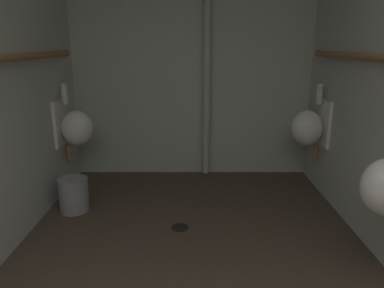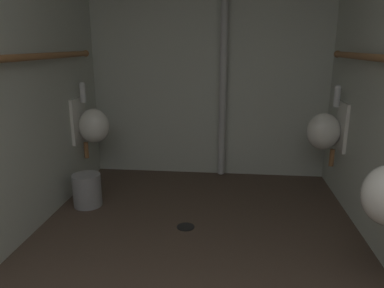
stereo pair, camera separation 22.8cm
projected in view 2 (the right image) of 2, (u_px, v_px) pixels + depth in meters
floor at (188, 287)px, 2.24m from camera, size 2.63×4.06×0.08m
wall_back at (209, 58)px, 3.81m from camera, size 2.63×0.06×2.53m
urinal_left_mid at (92, 125)px, 3.55m from camera, size 0.32×0.30×0.76m
urinal_right_far at (326, 130)px, 3.32m from camera, size 0.32×0.30×0.76m
standpipe_back_wall at (224, 59)px, 3.69m from camera, size 0.07×0.07×2.48m
floor_drain at (186, 227)px, 2.89m from camera, size 0.14×0.14×0.01m
waste_bin at (87, 190)px, 3.25m from camera, size 0.25×0.25×0.29m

